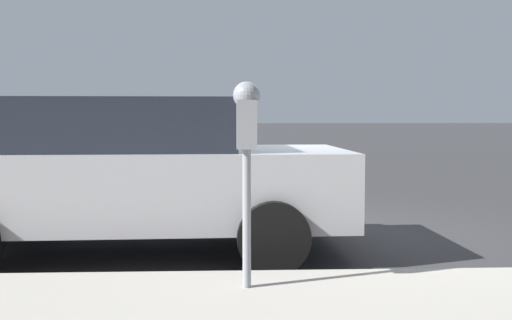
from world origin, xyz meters
TOP-DOWN VIEW (x-y plane):
  - ground_plane at (0.00, 0.00)m, footprint 220.00×220.00m
  - parking_meter at (-2.66, 0.64)m, footprint 0.21×0.19m
  - car_silver at (-0.85, 1.76)m, footprint 2.13×4.28m

SIDE VIEW (x-z plane):
  - ground_plane at x=0.00m, z-range 0.00..0.00m
  - car_silver at x=-0.85m, z-range 0.04..1.58m
  - parking_meter at x=-2.66m, z-range 0.54..1.99m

